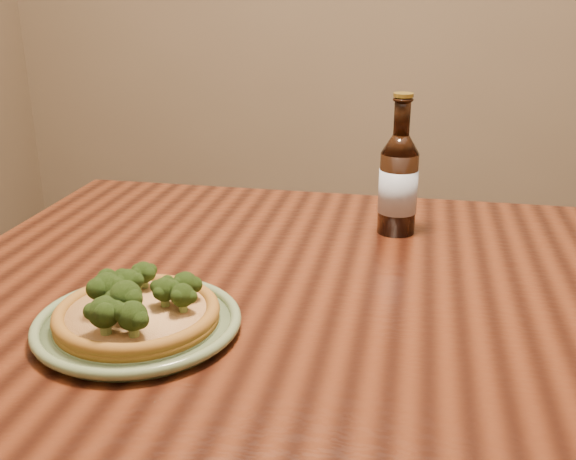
% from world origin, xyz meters
% --- Properties ---
extents(table, '(1.60, 0.90, 0.75)m').
position_xyz_m(table, '(0.00, 0.10, 0.66)').
color(table, '#481F0F').
rests_on(table, ground).
extents(plate, '(0.26, 0.26, 0.02)m').
position_xyz_m(plate, '(-0.43, -0.09, 0.76)').
color(plate, '#687E57').
rests_on(plate, table).
extents(pizza, '(0.21, 0.21, 0.07)m').
position_xyz_m(pizza, '(-0.43, -0.09, 0.78)').
color(pizza, '#906020').
rests_on(pizza, plate).
extents(beer_bottle, '(0.07, 0.07, 0.25)m').
position_xyz_m(beer_bottle, '(-0.12, 0.34, 0.84)').
color(beer_bottle, black).
rests_on(beer_bottle, table).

